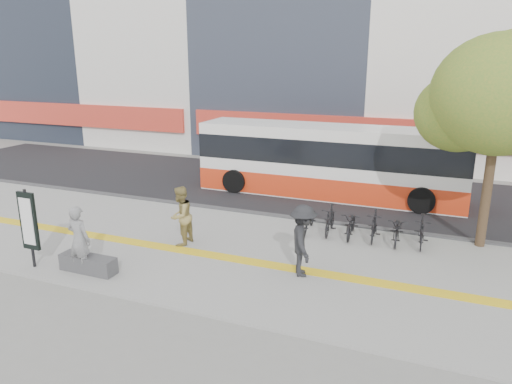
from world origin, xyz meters
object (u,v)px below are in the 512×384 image
at_px(street_tree, 499,97).
at_px(bus, 329,163).
at_px(bench, 88,264).
at_px(seated_woman, 79,240).
at_px(signboard, 29,222).
at_px(pedestrian_dark, 303,241).
at_px(pedestrian_tan, 181,216).

xyz_separation_m(street_tree, bus, (-5.62, 3.68, -3.11)).
bearing_deg(bus, bench, -113.22).
xyz_separation_m(street_tree, seated_woman, (-9.92, -6.11, -3.51)).
distance_m(bench, bus, 10.61).
distance_m(bench, signboard, 1.94).
bearing_deg(signboard, pedestrian_dark, 18.00).
bearing_deg(seated_woman, bus, -112.01).
height_order(bench, pedestrian_tan, pedestrian_tan).
distance_m(signboard, bus, 11.55).
distance_m(bench, seated_woman, 0.72).
bearing_deg(signboard, seated_woman, 8.44).
xyz_separation_m(bench, street_tree, (9.78, 6.02, 4.21)).
bearing_deg(bench, seated_woman, -147.78).
bearing_deg(signboard, pedestrian_tan, 45.18).
xyz_separation_m(bus, seated_woman, (-4.30, -9.79, -0.41)).
height_order(signboard, street_tree, street_tree).
bearing_deg(street_tree, pedestrian_dark, -137.45).
bearing_deg(bus, pedestrian_tan, -111.94).
xyz_separation_m(signboard, pedestrian_tan, (2.91, 2.93, -0.38)).
bearing_deg(street_tree, seated_woman, -148.37).
height_order(bus, pedestrian_tan, bus).
relative_size(street_tree, bus, 0.59).
distance_m(signboard, street_tree, 13.40).
bearing_deg(pedestrian_tan, street_tree, 113.84).
xyz_separation_m(street_tree, pedestrian_tan, (-8.47, -3.40, -3.52)).
bearing_deg(signboard, bus, 60.07).
distance_m(street_tree, bus, 7.40).
bearing_deg(pedestrian_tan, bench, -24.56).
height_order(bench, pedestrian_dark, pedestrian_dark).
xyz_separation_m(seated_woman, pedestrian_dark, (5.49, 2.04, 0.03)).
bearing_deg(signboard, street_tree, 29.07).
bearing_deg(pedestrian_tan, seated_woman, -26.17).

